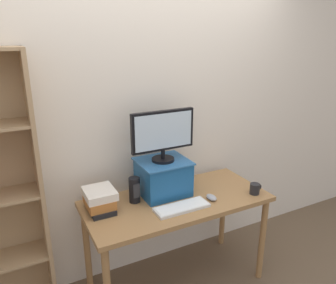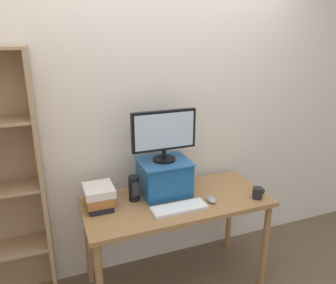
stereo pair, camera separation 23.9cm
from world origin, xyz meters
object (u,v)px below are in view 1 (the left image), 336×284
object	(u,v)px
book_stack	(100,200)
coffee_mug	(255,189)
desk_speaker	(135,190)
riser_box	(163,176)
desk	(177,209)
keyboard	(182,207)
computer_monitor	(163,133)
computer_mouse	(211,197)

from	to	relation	value
book_stack	coffee_mug	xyz separation A→B (m)	(1.16, -0.31, -0.04)
coffee_mug	desk_speaker	world-z (taller)	desk_speaker
riser_box	coffee_mug	distance (m)	0.73
desk	book_stack	size ratio (longest dim) A/B	5.57
book_stack	desk_speaker	distance (m)	0.27
riser_box	keyboard	size ratio (longest dim) A/B	0.95
keyboard	coffee_mug	xyz separation A→B (m)	(0.63, -0.06, 0.03)
keyboard	desk_speaker	size ratio (longest dim) A/B	2.08
desk	coffee_mug	world-z (taller)	coffee_mug
riser_box	desk_speaker	bearing A→B (deg)	-173.26
coffee_mug	riser_box	bearing A→B (deg)	151.76
keyboard	desk	bearing A→B (deg)	74.90
desk	book_stack	world-z (taller)	book_stack
desk	keyboard	xyz separation A→B (m)	(-0.04, -0.14, 0.10)
book_stack	computer_monitor	bearing A→B (deg)	3.28
book_stack	desk_speaker	world-z (taller)	desk_speaker
book_stack	desk_speaker	size ratio (longest dim) A/B	1.30
book_stack	coffee_mug	bearing A→B (deg)	-15.06
coffee_mug	desk_speaker	size ratio (longest dim) A/B	0.54
computer_mouse	coffee_mug	size ratio (longest dim) A/B	0.98
desk	riser_box	world-z (taller)	riser_box
riser_box	computer_monitor	world-z (taller)	computer_monitor
coffee_mug	keyboard	bearing A→B (deg)	174.72
riser_box	computer_monitor	size ratio (longest dim) A/B	0.77
riser_box	coffee_mug	size ratio (longest dim) A/B	3.66
computer_mouse	book_stack	bearing A→B (deg)	163.62
computer_mouse	desk_speaker	size ratio (longest dim) A/B	0.53
book_stack	riser_box	bearing A→B (deg)	3.45
desk	computer_monitor	world-z (taller)	computer_monitor
computer_mouse	desk_speaker	world-z (taller)	desk_speaker
computer_monitor	desk_speaker	xyz separation A→B (m)	(-0.25, -0.03, -0.40)
keyboard	coffee_mug	size ratio (longest dim) A/B	3.85
computer_monitor	keyboard	size ratio (longest dim) A/B	1.24
riser_box	book_stack	size ratio (longest dim) A/B	1.52
desk	keyboard	size ratio (longest dim) A/B	3.48
desk	desk_speaker	bearing A→B (deg)	159.78
computer_monitor	book_stack	distance (m)	0.67
desk	keyboard	distance (m)	0.18
desk_speaker	desk	bearing A→B (deg)	-20.22
desk_speaker	riser_box	bearing A→B (deg)	6.74
computer_monitor	computer_mouse	world-z (taller)	computer_monitor
desk_speaker	book_stack	bearing A→B (deg)	-179.70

